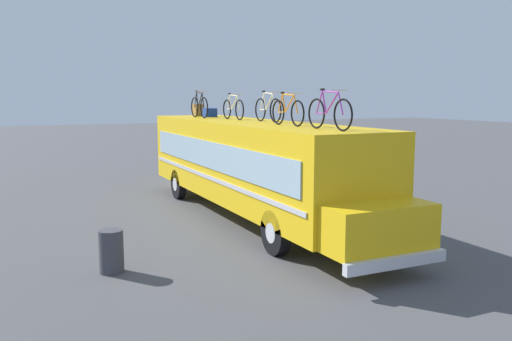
# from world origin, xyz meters

# --- Properties ---
(ground_plane) EXTENTS (120.00, 120.00, 0.00)m
(ground_plane) POSITION_xyz_m (0.00, 0.00, 0.00)
(ground_plane) COLOR #4C4C4F
(bus) EXTENTS (13.12, 2.64, 2.98)m
(bus) POSITION_xyz_m (0.20, 0.00, 1.74)
(bus) COLOR yellow
(bus) RESTS_ON ground
(luggage_bag_1) EXTENTS (0.45, 0.33, 0.47)m
(luggage_bag_1) POSITION_xyz_m (-4.85, 0.04, 3.22)
(luggage_bag_1) COLOR olive
(luggage_bag_1) RESTS_ON bus
(luggage_bag_2) EXTENTS (0.45, 0.43, 0.32)m
(luggage_bag_2) POSITION_xyz_m (-3.99, 0.22, 3.14)
(luggage_bag_2) COLOR #193899
(luggage_bag_2) RESTS_ON bus
(rooftop_bicycle_1) EXTENTS (1.77, 0.44, 0.98)m
(rooftop_bicycle_1) POSITION_xyz_m (-3.31, -0.45, 3.39)
(rooftop_bicycle_1) COLOR black
(rooftop_bicycle_1) RESTS_ON bus
(rooftop_bicycle_2) EXTENTS (1.74, 0.44, 0.88)m
(rooftop_bicycle_2) POSITION_xyz_m (-1.38, 0.07, 3.35)
(rooftop_bicycle_2) COLOR black
(rooftop_bicycle_2) RESTS_ON bus
(rooftop_bicycle_3) EXTENTS (1.73, 0.44, 0.94)m
(rooftop_bicycle_3) POSITION_xyz_m (0.63, 0.35, 3.38)
(rooftop_bicycle_3) COLOR black
(rooftop_bicycle_3) RESTS_ON bus
(rooftop_bicycle_4) EXTENTS (1.72, 0.44, 0.89)m
(rooftop_bicycle_4) POSITION_xyz_m (2.67, -0.09, 3.36)
(rooftop_bicycle_4) COLOR black
(rooftop_bicycle_4) RESTS_ON bus
(rooftop_bicycle_5) EXTENTS (1.82, 0.44, 0.95)m
(rooftop_bicycle_5) POSITION_xyz_m (4.70, -0.11, 3.38)
(rooftop_bicycle_5) COLOR black
(rooftop_bicycle_5) RESTS_ON bus
(trash_bin) EXTENTS (0.52, 0.52, 0.93)m
(trash_bin) POSITION_xyz_m (3.73, -4.92, 0.46)
(trash_bin) COLOR #3F3F47
(trash_bin) RESTS_ON ground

